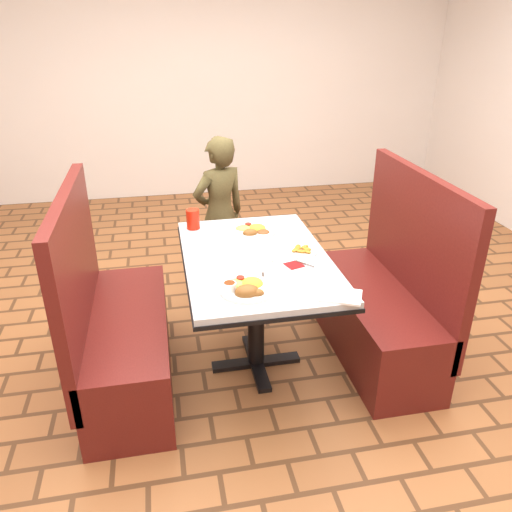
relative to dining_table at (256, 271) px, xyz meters
name	(u,v)px	position (x,y,z in m)	size (l,w,h in m)	color
room	(256,29)	(0.00, 0.00, 1.26)	(7.00, 7.04, 2.82)	#A36135
dining_table	(256,271)	(0.00, 0.00, 0.00)	(0.81, 1.21, 0.75)	silver
booth_bench_left	(119,334)	(-0.80, 0.00, -0.32)	(0.47, 1.20, 1.17)	maroon
booth_bench_right	(381,306)	(0.80, 0.00, -0.32)	(0.47, 1.20, 1.17)	maroon
diner_person	(220,215)	(-0.07, 1.09, -0.05)	(0.44, 0.29, 1.20)	brown
near_dinner_plate	(246,286)	(-0.13, -0.38, 0.13)	(0.28, 0.28, 0.09)	white
far_dinner_plate	(253,229)	(0.05, 0.34, 0.12)	(0.27, 0.27, 0.07)	white
plantain_plate	(302,250)	(0.26, 0.00, 0.11)	(0.18, 0.18, 0.03)	white
maroon_napkin	(294,265)	(0.18, -0.15, 0.10)	(0.09, 0.09, 0.00)	maroon
spoon_utensil	(305,264)	(0.24, -0.16, 0.10)	(0.01, 0.12, 0.00)	silver
red_tumbler	(193,219)	(-0.31, 0.48, 0.16)	(0.08, 0.08, 0.12)	red
paper_napkin	(341,296)	(0.31, -0.53, 0.10)	(0.20, 0.15, 0.01)	white
knife_utensil	(263,281)	(-0.03, -0.32, 0.11)	(0.01, 0.18, 0.00)	silver
fork_utensil	(247,291)	(-0.13, -0.40, 0.11)	(0.01, 0.17, 0.00)	silver
lettuce_shreds	(261,251)	(0.04, 0.06, 0.10)	(0.28, 0.32, 0.00)	#9ECE52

